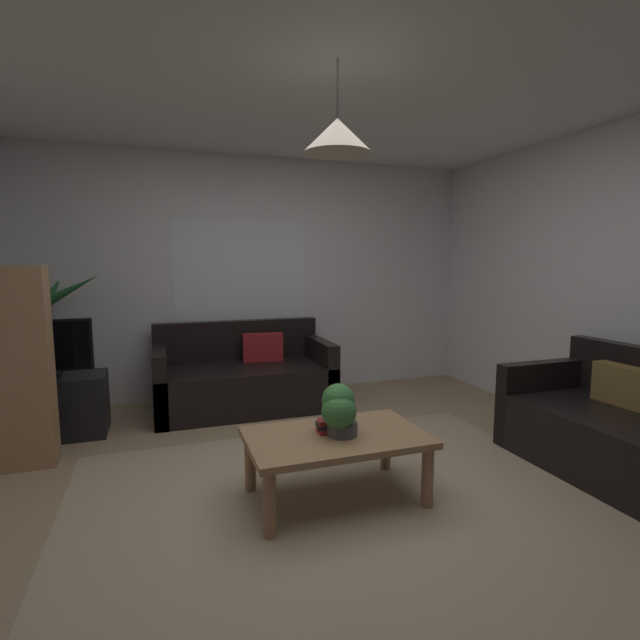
{
  "coord_description": "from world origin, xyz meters",
  "views": [
    {
      "loc": [
        -0.98,
        -2.53,
        1.43
      ],
      "look_at": [
        0.0,
        0.3,
        1.05
      ],
      "focal_mm": 26.42,
      "sensor_mm": 36.0,
      "label": 1
    }
  ],
  "objects_px": {
    "tv_stand": "(47,407)",
    "potted_palm_corner": "(49,357)",
    "couch_right_side": "(626,435)",
    "couch_under_window": "(244,380)",
    "pendant_lamp": "(337,136)",
    "coffee_table": "(336,444)",
    "tv": "(41,349)",
    "remote_on_table_0": "(345,426)",
    "potted_plant_on_table": "(339,409)",
    "book_on_table_1": "(328,425)",
    "book_on_table_0": "(328,430)",
    "book_on_table_2": "(329,422)"
  },
  "relations": [
    {
      "from": "potted_plant_on_table",
      "to": "potted_palm_corner",
      "type": "xyz_separation_m",
      "value": [
        -1.92,
        2.2,
        0.01
      ]
    },
    {
      "from": "potted_palm_corner",
      "to": "tv",
      "type": "bearing_deg",
      "value": -83.66
    },
    {
      "from": "remote_on_table_0",
      "to": "tv",
      "type": "height_order",
      "value": "tv"
    },
    {
      "from": "couch_right_side",
      "to": "coffee_table",
      "type": "xyz_separation_m",
      "value": [
        -1.94,
        0.33,
        0.07
      ]
    },
    {
      "from": "tv",
      "to": "tv_stand",
      "type": "bearing_deg",
      "value": 90.0
    },
    {
      "from": "couch_right_side",
      "to": "potted_plant_on_table",
      "type": "xyz_separation_m",
      "value": [
        -1.94,
        0.31,
        0.29
      ]
    },
    {
      "from": "couch_under_window",
      "to": "potted_plant_on_table",
      "type": "distance_m",
      "value": 2.02
    },
    {
      "from": "coffee_table",
      "to": "potted_plant_on_table",
      "type": "bearing_deg",
      "value": -71.49
    },
    {
      "from": "tv_stand",
      "to": "tv",
      "type": "xyz_separation_m",
      "value": [
        -0.0,
        -0.02,
        0.49
      ]
    },
    {
      "from": "remote_on_table_0",
      "to": "tv",
      "type": "relative_size",
      "value": 0.22
    },
    {
      "from": "book_on_table_2",
      "to": "tv",
      "type": "bearing_deg",
      "value": 138.3
    },
    {
      "from": "tv_stand",
      "to": "tv",
      "type": "distance_m",
      "value": 0.49
    },
    {
      "from": "couch_right_side",
      "to": "coffee_table",
      "type": "distance_m",
      "value": 1.97
    },
    {
      "from": "book_on_table_1",
      "to": "couch_under_window",
      "type": "bearing_deg",
      "value": 95.23
    },
    {
      "from": "coffee_table",
      "to": "potted_palm_corner",
      "type": "distance_m",
      "value": 2.91
    },
    {
      "from": "remote_on_table_0",
      "to": "potted_plant_on_table",
      "type": "bearing_deg",
      "value": -120.57
    },
    {
      "from": "couch_under_window",
      "to": "couch_right_side",
      "type": "height_order",
      "value": "same"
    },
    {
      "from": "potted_plant_on_table",
      "to": "potted_palm_corner",
      "type": "relative_size",
      "value": 0.21
    },
    {
      "from": "tv",
      "to": "book_on_table_1",
      "type": "bearing_deg",
      "value": -41.64
    },
    {
      "from": "coffee_table",
      "to": "tv",
      "type": "distance_m",
      "value": 2.53
    },
    {
      "from": "book_on_table_2",
      "to": "coffee_table",
      "type": "bearing_deg",
      "value": -61.53
    },
    {
      "from": "couch_under_window",
      "to": "book_on_table_0",
      "type": "bearing_deg",
      "value": -84.98
    },
    {
      "from": "remote_on_table_0",
      "to": "pendant_lamp",
      "type": "distance_m",
      "value": 1.7
    },
    {
      "from": "tv_stand",
      "to": "potted_palm_corner",
      "type": "relative_size",
      "value": 0.62
    },
    {
      "from": "tv",
      "to": "couch_under_window",
      "type": "bearing_deg",
      "value": 9.85
    },
    {
      "from": "coffee_table",
      "to": "remote_on_table_0",
      "type": "distance_m",
      "value": 0.15
    },
    {
      "from": "couch_right_side",
      "to": "potted_palm_corner",
      "type": "height_order",
      "value": "potted_palm_corner"
    },
    {
      "from": "couch_right_side",
      "to": "tv_stand",
      "type": "xyz_separation_m",
      "value": [
        -3.8,
        2.03,
        -0.02
      ]
    },
    {
      "from": "couch_under_window",
      "to": "pendant_lamp",
      "type": "xyz_separation_m",
      "value": [
        0.2,
        -1.96,
        1.84
      ]
    },
    {
      "from": "pendant_lamp",
      "to": "remote_on_table_0",
      "type": "bearing_deg",
      "value": 43.97
    },
    {
      "from": "potted_plant_on_table",
      "to": "pendant_lamp",
      "type": "relative_size",
      "value": 0.62
    },
    {
      "from": "book_on_table_0",
      "to": "potted_plant_on_table",
      "type": "height_order",
      "value": "potted_plant_on_table"
    },
    {
      "from": "remote_on_table_0",
      "to": "couch_under_window",
      "type": "bearing_deg",
      "value": 105.22
    },
    {
      "from": "book_on_table_0",
      "to": "remote_on_table_0",
      "type": "distance_m",
      "value": 0.14
    },
    {
      "from": "book_on_table_1",
      "to": "potted_palm_corner",
      "type": "distance_m",
      "value": 2.84
    },
    {
      "from": "book_on_table_0",
      "to": "potted_palm_corner",
      "type": "bearing_deg",
      "value": 131.24
    },
    {
      "from": "couch_under_window",
      "to": "tv",
      "type": "xyz_separation_m",
      "value": [
        -1.65,
        -0.29,
        0.47
      ]
    },
    {
      "from": "book_on_table_2",
      "to": "remote_on_table_0",
      "type": "bearing_deg",
      "value": 19.82
    },
    {
      "from": "couch_under_window",
      "to": "potted_palm_corner",
      "type": "relative_size",
      "value": 1.15
    },
    {
      "from": "tv",
      "to": "book_on_table_0",
      "type": "bearing_deg",
      "value": -41.97
    },
    {
      "from": "potted_plant_on_table",
      "to": "tv",
      "type": "xyz_separation_m",
      "value": [
        -1.86,
        1.7,
        0.17
      ]
    },
    {
      "from": "couch_under_window",
      "to": "pendant_lamp",
      "type": "distance_m",
      "value": 2.7
    },
    {
      "from": "tv",
      "to": "couch_right_side",
      "type": "bearing_deg",
      "value": -27.89
    },
    {
      "from": "couch_under_window",
      "to": "book_on_table_0",
      "type": "relative_size",
      "value": 13.38
    },
    {
      "from": "couch_under_window",
      "to": "tv_stand",
      "type": "distance_m",
      "value": 1.67
    },
    {
      "from": "potted_plant_on_table",
      "to": "tv_stand",
      "type": "distance_m",
      "value": 2.56
    },
    {
      "from": "book_on_table_0",
      "to": "potted_plant_on_table",
      "type": "xyz_separation_m",
      "value": [
        0.04,
        -0.06,
        0.15
      ]
    },
    {
      "from": "potted_palm_corner",
      "to": "couch_right_side",
      "type": "bearing_deg",
      "value": -33.1
    },
    {
      "from": "book_on_table_1",
      "to": "tv_stand",
      "type": "height_order",
      "value": "tv_stand"
    },
    {
      "from": "couch_right_side",
      "to": "book_on_table_1",
      "type": "bearing_deg",
      "value": -101.11
    }
  ]
}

